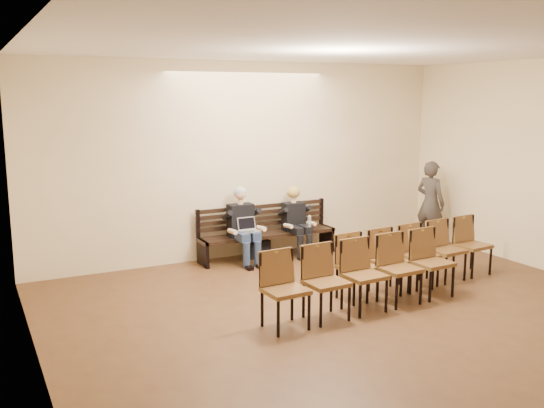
% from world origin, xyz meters
% --- Properties ---
extents(ground, '(10.00, 10.00, 0.00)m').
position_xyz_m(ground, '(0.00, 0.00, 0.00)').
color(ground, brown).
rests_on(ground, ground).
extents(room_walls, '(8.02, 10.01, 3.51)m').
position_xyz_m(room_walls, '(0.00, 0.79, 2.54)').
color(room_walls, '#F8E0B2').
rests_on(room_walls, ground).
extents(bench, '(2.60, 0.90, 0.45)m').
position_xyz_m(bench, '(0.24, 4.65, 0.23)').
color(bench, black).
rests_on(bench, ground).
extents(seated_man, '(0.54, 0.75, 1.31)m').
position_xyz_m(seated_man, '(-0.31, 4.53, 0.65)').
color(seated_man, black).
rests_on(seated_man, ground).
extents(seated_woman, '(0.49, 0.68, 1.13)m').
position_xyz_m(seated_woman, '(0.76, 4.53, 0.57)').
color(seated_woman, black).
rests_on(seated_woman, ground).
extents(laptop, '(0.33, 0.26, 0.24)m').
position_xyz_m(laptop, '(-0.27, 4.33, 0.57)').
color(laptop, silver).
rests_on(laptop, bench).
extents(water_bottle, '(0.08, 0.08, 0.22)m').
position_xyz_m(water_bottle, '(0.87, 4.25, 0.56)').
color(water_bottle, silver).
rests_on(water_bottle, bench).
extents(bag, '(0.45, 0.33, 0.31)m').
position_xyz_m(bag, '(0.07, 4.75, 0.15)').
color(bag, black).
rests_on(bag, ground).
extents(passerby, '(0.62, 0.79, 1.90)m').
position_xyz_m(passerby, '(3.50, 4.05, 0.95)').
color(passerby, '#39332E').
rests_on(passerby, ground).
extents(chair_row_front, '(2.95, 0.74, 0.95)m').
position_xyz_m(chair_row_front, '(1.55, 2.08, 0.48)').
color(chair_row_front, brown).
rests_on(chair_row_front, ground).
extents(chair_row_back, '(3.05, 0.69, 0.99)m').
position_xyz_m(chair_row_back, '(0.15, 1.56, 0.49)').
color(chair_row_back, brown).
rests_on(chair_row_back, ground).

